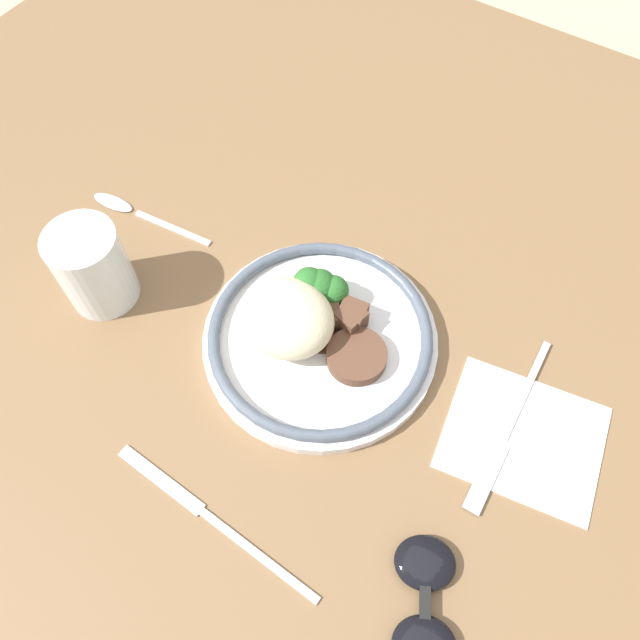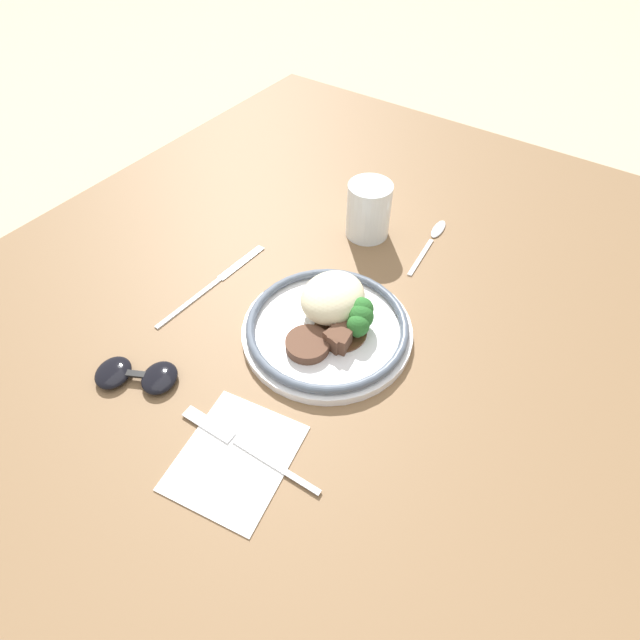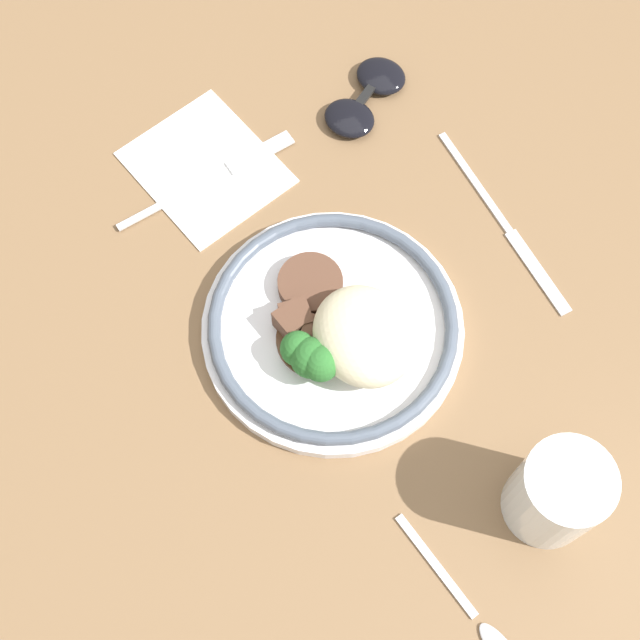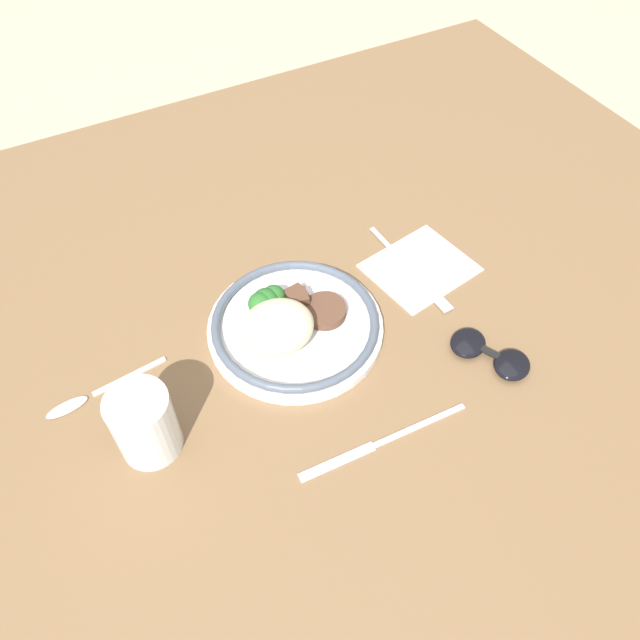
{
  "view_description": "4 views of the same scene",
  "coord_description": "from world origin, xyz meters",
  "px_view_note": "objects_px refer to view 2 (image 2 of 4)",
  "views": [
    {
      "loc": [
        -0.12,
        0.27,
        0.59
      ],
      "look_at": [
        0.05,
        0.01,
        0.06
      ],
      "focal_mm": 35.0,
      "sensor_mm": 36.0,
      "label": 1
    },
    {
      "loc": [
        -0.33,
        -0.23,
        0.56
      ],
      "look_at": [
        0.03,
        0.02,
        0.07
      ],
      "focal_mm": 28.0,
      "sensor_mm": 36.0,
      "label": 2
    },
    {
      "loc": [
        0.31,
        -0.15,
        0.77
      ],
      "look_at": [
        0.04,
        0.01,
        0.07
      ],
      "focal_mm": 50.0,
      "sensor_mm": 36.0,
      "label": 3
    },
    {
      "loc": [
        0.26,
        0.49,
        0.69
      ],
      "look_at": [
        0.02,
        0.04,
        0.06
      ],
      "focal_mm": 35.0,
      "sensor_mm": 36.0,
      "label": 4
    }
  ],
  "objects_px": {
    "plate": "(330,321)",
    "knife": "(217,281)",
    "fork": "(236,441)",
    "juice_glass": "(368,213)",
    "spoon": "(434,236)",
    "sunglasses": "(136,375)"
  },
  "relations": [
    {
      "from": "plate",
      "to": "knife",
      "type": "xyz_separation_m",
      "value": [
        -0.02,
        0.2,
        -0.02
      ]
    },
    {
      "from": "juice_glass",
      "to": "spoon",
      "type": "distance_m",
      "value": 0.12
    },
    {
      "from": "knife",
      "to": "sunglasses",
      "type": "relative_size",
      "value": 1.87
    },
    {
      "from": "spoon",
      "to": "knife",
      "type": "bearing_deg",
      "value": 136.38
    },
    {
      "from": "plate",
      "to": "fork",
      "type": "xyz_separation_m",
      "value": [
        -0.2,
        -0.01,
        -0.02
      ]
    },
    {
      "from": "plate",
      "to": "knife",
      "type": "bearing_deg",
      "value": 94.68
    },
    {
      "from": "plate",
      "to": "fork",
      "type": "bearing_deg",
      "value": -178.37
    },
    {
      "from": "knife",
      "to": "spoon",
      "type": "bearing_deg",
      "value": -35.13
    },
    {
      "from": "juice_glass",
      "to": "fork",
      "type": "xyz_separation_m",
      "value": [
        -0.42,
        -0.08,
        -0.04
      ]
    },
    {
      "from": "fork",
      "to": "knife",
      "type": "distance_m",
      "value": 0.28
    },
    {
      "from": "fork",
      "to": "sunglasses",
      "type": "distance_m",
      "value": 0.16
    },
    {
      "from": "juice_glass",
      "to": "spoon",
      "type": "relative_size",
      "value": 0.59
    },
    {
      "from": "juice_glass",
      "to": "fork",
      "type": "relative_size",
      "value": 0.48
    },
    {
      "from": "knife",
      "to": "juice_glass",
      "type": "bearing_deg",
      "value": -25.83
    },
    {
      "from": "juice_glass",
      "to": "knife",
      "type": "relative_size",
      "value": 0.42
    },
    {
      "from": "plate",
      "to": "fork",
      "type": "relative_size",
      "value": 1.21
    },
    {
      "from": "spoon",
      "to": "juice_glass",
      "type": "bearing_deg",
      "value": 114.1
    },
    {
      "from": "spoon",
      "to": "sunglasses",
      "type": "distance_m",
      "value": 0.52
    },
    {
      "from": "sunglasses",
      "to": "spoon",
      "type": "bearing_deg",
      "value": -48.28
    },
    {
      "from": "knife",
      "to": "spoon",
      "type": "relative_size",
      "value": 1.4
    },
    {
      "from": "juice_glass",
      "to": "spoon",
      "type": "xyz_separation_m",
      "value": [
        0.06,
        -0.1,
        -0.04
      ]
    },
    {
      "from": "fork",
      "to": "sunglasses",
      "type": "xyz_separation_m",
      "value": [
        -0.0,
        0.16,
        0.0
      ]
    }
  ]
}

